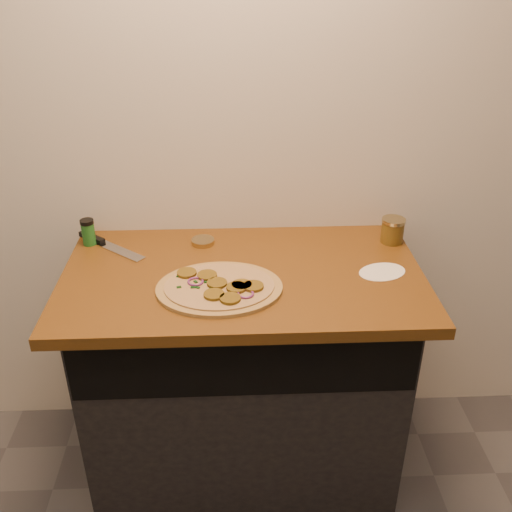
{
  "coord_description": "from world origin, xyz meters",
  "views": [
    {
      "loc": [
        -0.03,
        -0.22,
        1.86
      ],
      "look_at": [
        0.05,
        1.43,
        0.95
      ],
      "focal_mm": 40.0,
      "sensor_mm": 36.0,
      "label": 1
    }
  ],
  "objects_px": {
    "pizza": "(220,287)",
    "salsa_jar": "(393,230)",
    "chefs_knife": "(105,244)",
    "spice_shaker": "(88,232)"
  },
  "relations": [
    {
      "from": "chefs_knife",
      "to": "spice_shaker",
      "type": "xyz_separation_m",
      "value": [
        -0.06,
        0.01,
        0.04
      ]
    },
    {
      "from": "chefs_knife",
      "to": "spice_shaker",
      "type": "distance_m",
      "value": 0.07
    },
    {
      "from": "pizza",
      "to": "spice_shaker",
      "type": "bearing_deg",
      "value": 144.82
    },
    {
      "from": "pizza",
      "to": "spice_shaker",
      "type": "xyz_separation_m",
      "value": [
        -0.48,
        0.34,
        0.04
      ]
    },
    {
      "from": "pizza",
      "to": "salsa_jar",
      "type": "bearing_deg",
      "value": 26.02
    },
    {
      "from": "chefs_knife",
      "to": "salsa_jar",
      "type": "xyz_separation_m",
      "value": [
        1.04,
        -0.02,
        0.04
      ]
    },
    {
      "from": "pizza",
      "to": "spice_shaker",
      "type": "height_order",
      "value": "spice_shaker"
    },
    {
      "from": "pizza",
      "to": "chefs_knife",
      "type": "height_order",
      "value": "pizza"
    },
    {
      "from": "pizza",
      "to": "chefs_knife",
      "type": "relative_size",
      "value": 1.47
    },
    {
      "from": "spice_shaker",
      "to": "chefs_knife",
      "type": "bearing_deg",
      "value": -10.74
    }
  ]
}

